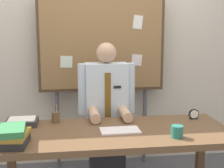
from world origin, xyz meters
TOP-DOWN VIEW (x-y plane):
  - back_wall at (0.00, 1.20)m, footprint 6.40×0.08m
  - desk at (0.00, 0.00)m, footprint 1.88×0.78m
  - person at (0.00, 0.57)m, footprint 0.55×0.56m
  - bulletin_board at (0.00, 0.99)m, footprint 1.36×0.09m
  - book_stack at (-0.75, -0.22)m, footprint 0.21×0.31m
  - open_notebook at (0.04, -0.02)m, footprint 0.32×0.19m
  - desk_clock at (0.76, 0.24)m, footprint 0.09×0.04m
  - coffee_mug at (0.44, -0.22)m, footprint 0.09×0.09m
  - pen_holder at (-0.48, 0.29)m, footprint 0.07×0.07m
  - paper_tray at (-0.76, 0.25)m, footprint 0.26×0.20m

SIDE VIEW (x-z plane):
  - desk at x=0.00m, z-range 0.29..1.02m
  - person at x=0.00m, z-range -0.05..1.36m
  - open_notebook at x=0.04m, z-range 0.74..0.75m
  - paper_tray at x=-0.76m, z-range 0.73..0.79m
  - desk_clock at x=0.76m, z-range 0.73..0.82m
  - coffee_mug at x=0.44m, z-range 0.74..0.83m
  - pen_holder at x=-0.48m, z-range 0.70..0.86m
  - book_stack at x=-0.75m, z-range 0.73..0.87m
  - back_wall at x=0.00m, z-range 0.00..2.70m
  - bulletin_board at x=0.00m, z-range 0.41..2.35m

